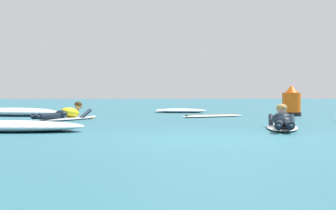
% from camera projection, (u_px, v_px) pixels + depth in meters
% --- Properties ---
extents(ground_plane, '(120.00, 120.00, 0.00)m').
position_uv_depth(ground_plane, '(170.00, 114.00, 17.75)').
color(ground_plane, '#2D6B7A').
extents(surfer_near, '(1.14, 2.63, 0.53)m').
position_uv_depth(surfer_near, '(282.00, 123.00, 10.10)').
color(surfer_near, white).
rests_on(surfer_near, ground).
extents(surfer_far, '(1.66, 2.50, 0.55)m').
position_uv_depth(surfer_far, '(67.00, 115.00, 13.73)').
color(surfer_far, silver).
rests_on(surfer_far, ground).
extents(drifting_surfboard, '(2.21, 1.50, 0.16)m').
position_uv_depth(drifting_surfboard, '(212.00, 116.00, 15.53)').
color(drifting_surfboard, white).
rests_on(drifting_surfboard, ground).
extents(whitewater_mid_left, '(3.20, 2.16, 0.26)m').
position_uv_depth(whitewater_mid_left, '(16.00, 112.00, 16.31)').
color(whitewater_mid_left, white).
rests_on(whitewater_mid_left, ground).
extents(whitewater_mid_right, '(3.26, 1.60, 0.20)m').
position_uv_depth(whitewater_mid_right, '(2.00, 126.00, 9.54)').
color(whitewater_mid_right, white).
rests_on(whitewater_mid_right, ground).
extents(whitewater_back, '(2.13, 1.42, 0.16)m').
position_uv_depth(whitewater_back, '(180.00, 111.00, 19.25)').
color(whitewater_back, white).
rests_on(whitewater_back, ground).
extents(channel_marker_buoy, '(0.61, 0.61, 0.98)m').
position_uv_depth(channel_marker_buoy, '(291.00, 104.00, 16.32)').
color(channel_marker_buoy, '#EA5B0F').
rests_on(channel_marker_buoy, ground).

